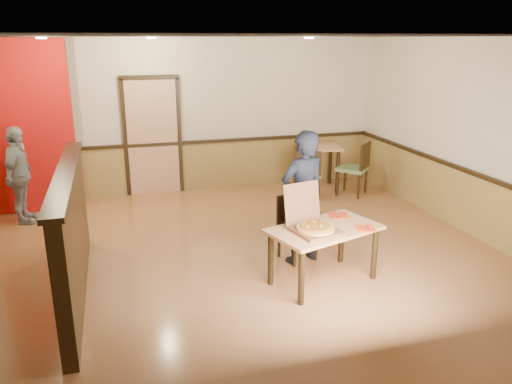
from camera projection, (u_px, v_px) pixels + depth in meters
floor at (244, 264)px, 6.41m from camera, size 7.00×7.00×0.00m
ceiling at (243, 36)px, 5.58m from camera, size 7.00×7.00×0.00m
wall_back at (195, 116)px, 9.20m from camera, size 7.00×0.00×7.00m
wall_right at (487, 142)px, 6.92m from camera, size 0.00×7.00×7.00m
wainscot_back at (197, 166)px, 9.46m from camera, size 7.00×0.04×0.90m
chair_rail_back at (197, 142)px, 9.30m from camera, size 7.00×0.06×0.06m
wainscot_right at (476, 207)px, 7.19m from camera, size 0.04×7.00×0.90m
chair_rail_right at (480, 175)px, 7.05m from camera, size 0.06×7.00×0.06m
back_door at (153, 137)px, 9.06m from camera, size 0.90×0.06×2.10m
booth_partition at (73, 232)px, 5.48m from camera, size 0.20×3.10×1.44m
red_accent_panel at (21, 128)px, 7.98m from camera, size 1.60×0.20×2.78m
spot_a at (41, 38)px, 6.63m from camera, size 0.14×0.14×0.02m
spot_b at (151, 38)px, 7.67m from camera, size 0.14×0.14×0.02m
spot_c at (309, 38)px, 7.33m from camera, size 0.14×0.14×0.02m
main_table at (324, 236)px, 5.79m from camera, size 1.44×1.08×0.68m
diner_chair at (295, 224)px, 6.49m from camera, size 0.52×0.52×0.85m
side_chair_left at (307, 173)px, 8.82m from camera, size 0.55×0.55×0.92m
side_chair_right at (356, 166)px, 9.07m from camera, size 0.69×0.69×0.99m
side_table at (318, 155)px, 9.46m from camera, size 0.92×0.92×0.84m
diner at (303, 198)px, 6.26m from camera, size 0.71×0.55×1.72m
passerby at (19, 176)px, 7.64m from camera, size 0.52×0.94×1.52m
pizza_box at (313, 225)px, 5.65m from camera, size 0.59×0.66×0.50m
pizza at (315, 228)px, 5.61m from camera, size 0.56×0.56×0.03m
napkin_near at (366, 228)px, 5.74m from camera, size 0.24×0.24×0.01m
napkin_far at (338, 215)px, 6.16m from camera, size 0.29×0.29×0.01m
condiment at (312, 141)px, 9.45m from camera, size 0.06×0.06×0.16m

